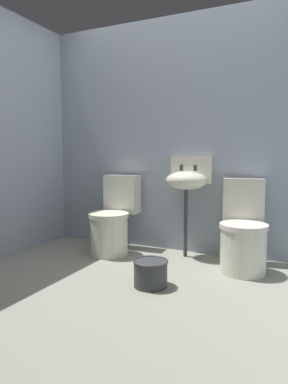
% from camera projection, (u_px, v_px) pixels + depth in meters
% --- Properties ---
extents(ground_plane, '(3.35, 2.77, 0.08)m').
position_uv_depth(ground_plane, '(127.00, 295.00, 2.53)').
color(ground_plane, gray).
extents(wall_back, '(3.35, 0.10, 2.37)m').
position_uv_depth(wall_back, '(182.00, 136.00, 3.52)').
color(wall_back, '#909BA9').
rests_on(wall_back, ground).
extents(toilet_left, '(0.41, 0.60, 0.78)m').
position_uv_depth(toilet_left, '(113.00, 221.00, 3.49)').
color(toilet_left, silver).
rests_on(toilet_left, ground).
extents(toilet_right, '(0.48, 0.65, 0.78)m').
position_uv_depth(toilet_right, '(243.00, 233.00, 2.96)').
color(toilet_right, silver).
rests_on(toilet_right, ground).
extents(sink, '(0.42, 0.35, 0.99)m').
position_uv_depth(sink, '(187.00, 180.00, 3.32)').
color(sink, '#343738').
rests_on(sink, ground).
extents(bucket, '(0.27, 0.27, 0.20)m').
position_uv_depth(bucket, '(151.00, 273.00, 2.59)').
color(bucket, '#343738').
rests_on(bucket, ground).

